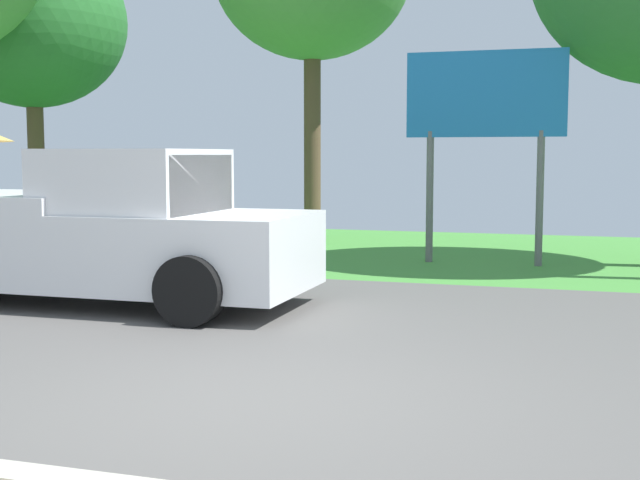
{
  "coord_description": "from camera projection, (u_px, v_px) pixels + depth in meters",
  "views": [
    {
      "loc": [
        2.32,
        -5.81,
        1.82
      ],
      "look_at": [
        0.2,
        1.0,
        1.1
      ],
      "focal_mm": 47.82,
      "sensor_mm": 36.0,
      "label": 1
    }
  ],
  "objects": [
    {
      "name": "roadside_billboard",
      "position": [
        485.0,
        109.0,
        13.93
      ],
      "size": [
        2.6,
        0.12,
        3.5
      ],
      "color": "slate",
      "rests_on": "ground_plane"
    },
    {
      "name": "tree_center_back",
      "position": [
        32.0,
        23.0,
        18.54
      ],
      "size": [
        4.09,
        4.09,
        6.55
      ],
      "color": "brown",
      "rests_on": "ground_plane"
    },
    {
      "name": "pickup_truck",
      "position": [
        101.0,
        232.0,
        10.41
      ],
      "size": [
        5.2,
        2.28,
        1.88
      ],
      "rotation": [
        0.0,
        0.0,
        0.12
      ],
      "color": "silver",
      "rests_on": "ground_plane"
    },
    {
      "name": "ground_plane",
      "position": [
        355.0,
        328.0,
        9.19
      ],
      "size": [
        40.0,
        22.0,
        0.2
      ],
      "color": "#565451"
    }
  ]
}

